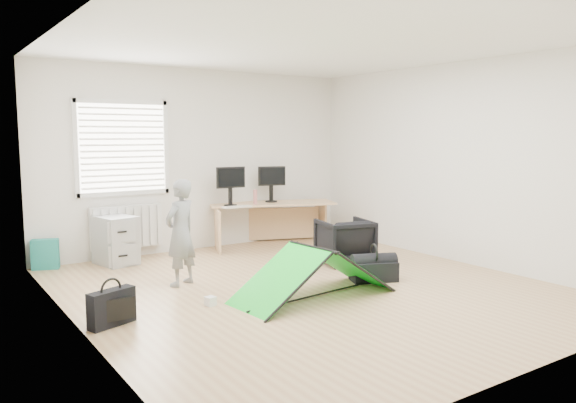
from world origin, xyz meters
TOP-DOWN VIEW (x-y plane):
  - ground at (0.00, 0.00)m, footprint 5.50×5.50m
  - back_wall at (0.00, 2.75)m, footprint 5.00×0.02m
  - window at (-1.20, 2.71)m, footprint 1.20×0.06m
  - radiator at (-1.20, 2.67)m, footprint 1.00×0.12m
  - desk at (1.04, 2.39)m, footprint 2.05×1.26m
  - filing_cabinet at (-1.44, 2.40)m, footprint 0.53×0.64m
  - monitor_left at (0.29, 2.37)m, footprint 0.46×0.14m
  - monitor_right at (1.06, 2.45)m, footprint 0.44×0.23m
  - keyboard at (0.28, 2.16)m, footprint 0.44×0.16m
  - thermos at (0.71, 2.35)m, footprint 0.07×0.07m
  - office_chair at (1.13, 0.70)m, footprint 0.79×0.80m
  - person at (-1.14, 0.92)m, footprint 0.53×0.46m
  - kite at (-0.16, -0.33)m, footprint 1.82×0.94m
  - storage_crate at (1.35, 1.08)m, footprint 0.46×0.33m
  - tote_bag at (-2.29, 2.63)m, footprint 0.36×0.25m
  - laptop_bag at (-2.23, -0.03)m, footprint 0.47×0.28m
  - white_box at (-1.22, 0.02)m, footprint 0.11×0.11m
  - duffel_bag at (0.83, -0.19)m, footprint 0.60×0.46m

SIDE VIEW (x-z plane):
  - ground at x=0.00m, z-range 0.00..0.00m
  - white_box at x=-1.22m, z-range 0.00..0.09m
  - duffel_bag at x=0.83m, z-range 0.00..0.23m
  - storage_crate at x=1.35m, z-range 0.00..0.25m
  - laptop_bag at x=-2.23m, z-range 0.00..0.33m
  - tote_bag at x=-2.29m, z-range 0.00..0.39m
  - kite at x=-0.16m, z-range 0.00..0.55m
  - office_chair at x=1.13m, z-range 0.00..0.61m
  - filing_cabinet at x=-1.44m, z-range 0.00..0.65m
  - desk at x=1.04m, z-range 0.00..0.67m
  - radiator at x=-1.20m, z-range 0.15..0.75m
  - person at x=-1.14m, z-range 0.00..1.23m
  - keyboard at x=0.28m, z-range 0.67..0.69m
  - thermos at x=0.71m, z-range 0.67..0.89m
  - monitor_right at x=1.06m, z-range 0.67..1.08m
  - monitor_left at x=0.29m, z-range 0.67..1.10m
  - back_wall at x=0.00m, z-range 0.00..2.70m
  - window at x=-1.20m, z-range 0.95..2.15m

